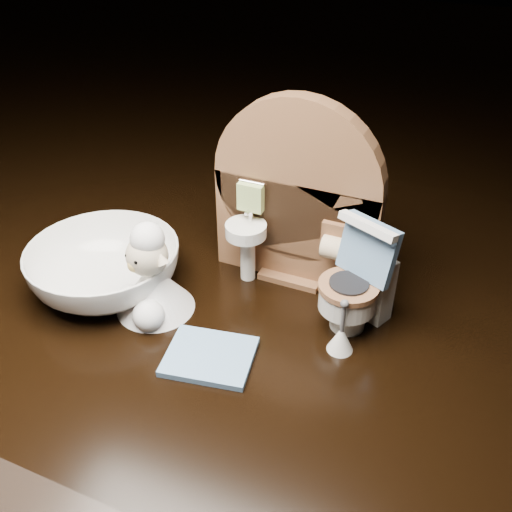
# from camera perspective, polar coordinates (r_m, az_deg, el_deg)

# --- Properties ---
(backdrop_panel) EXTENTS (0.13, 0.05, 0.15)m
(backdrop_panel) POSITION_cam_1_polar(r_m,az_deg,el_deg) (0.43, 3.96, 5.12)
(backdrop_panel) COLOR brown
(backdrop_panel) RESTS_ON ground
(toy_toilet) EXTENTS (0.05, 0.06, 0.08)m
(toy_toilet) POSITION_cam_1_polar(r_m,az_deg,el_deg) (0.41, 10.15, -3.13)
(toy_toilet) COLOR white
(toy_toilet) RESTS_ON ground
(bath_mat) EXTENTS (0.07, 0.06, 0.00)m
(bath_mat) POSITION_cam_1_polar(r_m,az_deg,el_deg) (0.39, -4.66, -9.98)
(bath_mat) COLOR #6691BE
(bath_mat) RESTS_ON ground
(toilet_brush) EXTENTS (0.02, 0.02, 0.04)m
(toilet_brush) POSITION_cam_1_polar(r_m,az_deg,el_deg) (0.40, 8.49, -8.01)
(toilet_brush) COLOR white
(toilet_brush) RESTS_ON ground
(plush_lamb) EXTENTS (0.06, 0.06, 0.08)m
(plush_lamb) POSITION_cam_1_polar(r_m,az_deg,el_deg) (0.43, -10.47, -2.49)
(plush_lamb) COLOR white
(plush_lamb) RESTS_ON ground
(ceramic_bowl) EXTENTS (0.15, 0.15, 0.04)m
(ceramic_bowl) POSITION_cam_1_polar(r_m,az_deg,el_deg) (0.46, -14.88, -1.17)
(ceramic_bowl) COLOR white
(ceramic_bowl) RESTS_ON ground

